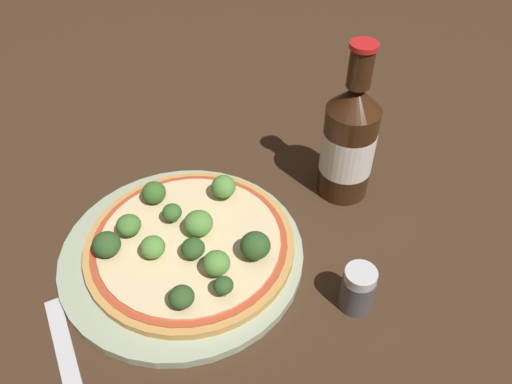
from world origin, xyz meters
The scene contains 18 objects.
ground_plane centered at (0.00, 0.00, 0.00)m, with size 3.00×3.00×0.00m, color #3D2819.
plate centered at (0.00, -0.03, 0.01)m, with size 0.30×0.30×0.01m.
pizza centered at (0.01, -0.03, 0.02)m, with size 0.26×0.26×0.01m.
broccoli_floret_0 centered at (0.03, -0.03, 0.04)m, with size 0.04×0.04×0.03m.
broccoli_floret_1 centered at (0.06, -0.10, 0.05)m, with size 0.04×0.04×0.03m.
broccoli_floret_2 centered at (-0.03, -0.02, 0.04)m, with size 0.03×0.03×0.03m.
broccoli_floret_3 centered at (0.01, 0.01, 0.04)m, with size 0.02×0.02×0.03m.
broccoli_floret_4 centered at (0.01, -0.09, 0.04)m, with size 0.03×0.03×0.03m.
broccoli_floret_5 centered at (-0.05, -0.10, 0.04)m, with size 0.03×0.03×0.03m.
broccoli_floret_6 centered at (0.09, 0.00, 0.04)m, with size 0.03×0.03×0.03m.
broccoli_floret_7 centered at (-0.04, 0.02, 0.04)m, with size 0.03×0.03×0.03m.
broccoli_floret_8 centered at (0.00, -0.06, 0.04)m, with size 0.03×0.03×0.03m.
broccoli_floret_9 centered at (0.02, 0.05, 0.04)m, with size 0.03×0.03×0.03m.
broccoli_floret_10 centered at (-0.07, 0.01, 0.04)m, with size 0.03×0.03×0.03m.
broccoli_floret_11 centered at (-0.01, -0.12, 0.04)m, with size 0.02×0.02×0.03m.
beer_bottle centered at (0.24, -0.07, 0.09)m, with size 0.07×0.07×0.22m.
pepper_shaker centered at (0.11, -0.21, 0.03)m, with size 0.04×0.04×0.06m.
fork centered at (-0.18, -0.08, 0.00)m, with size 0.06×0.20×0.00m.
Camera 1 is at (-0.19, -0.39, 0.49)m, focal length 35.00 mm.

